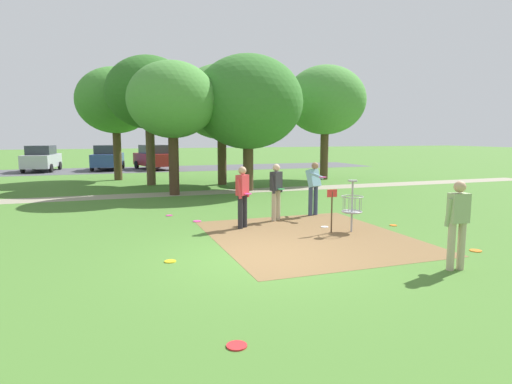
# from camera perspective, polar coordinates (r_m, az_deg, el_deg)

# --- Properties ---
(ground_plane) EXTENTS (160.00, 160.00, 0.00)m
(ground_plane) POSITION_cam_1_polar(r_m,az_deg,el_deg) (9.19, 0.61, -8.66)
(ground_plane) COLOR #47752D
(dirt_tee_pad) EXTENTS (4.76, 5.56, 0.01)m
(dirt_tee_pad) POSITION_cam_1_polar(r_m,az_deg,el_deg) (11.11, 7.05, -5.85)
(dirt_tee_pad) COLOR brown
(dirt_tee_pad) RESTS_ON ground
(disc_golf_basket) EXTENTS (0.98, 0.58, 1.39)m
(disc_golf_basket) POSITION_cam_1_polar(r_m,az_deg,el_deg) (11.69, 12.28, -1.55)
(disc_golf_basket) COLOR #9E9EA3
(disc_golf_basket) RESTS_ON ground
(player_foreground_watching) EXTENTS (0.48, 0.45, 1.71)m
(player_foreground_watching) POSITION_cam_1_polar(r_m,az_deg,el_deg) (12.94, 2.68, 0.43)
(player_foreground_watching) COLOR tan
(player_foreground_watching) RESTS_ON ground
(player_throwing) EXTENTS (0.45, 1.17, 1.71)m
(player_throwing) POSITION_cam_1_polar(r_m,az_deg,el_deg) (13.93, 7.61, 0.95)
(player_throwing) COLOR #384260
(player_throwing) RESTS_ON ground
(player_waiting_left) EXTENTS (0.47, 0.45, 1.71)m
(player_waiting_left) POSITION_cam_1_polar(r_m,az_deg,el_deg) (11.89, -1.79, -0.19)
(player_waiting_left) COLOR #232328
(player_waiting_left) RESTS_ON ground
(player_waiting_right) EXTENTS (0.48, 0.42, 1.71)m
(player_waiting_right) POSITION_cam_1_polar(r_m,az_deg,el_deg) (9.02, 25.05, -3.36)
(player_waiting_right) COLOR tan
(player_waiting_right) RESTS_ON ground
(frisbee_near_basket) EXTENTS (0.21, 0.21, 0.02)m
(frisbee_near_basket) POSITION_cam_1_polar(r_m,az_deg,el_deg) (14.13, -11.38, -3.05)
(frisbee_near_basket) COLOR #E53D99
(frisbee_near_basket) RESTS_ON ground
(frisbee_by_tee) EXTENTS (0.25, 0.25, 0.02)m
(frisbee_by_tee) POSITION_cam_1_polar(r_m,az_deg,el_deg) (13.05, -7.77, -3.84)
(frisbee_by_tee) COLOR #E53D99
(frisbee_by_tee) RESTS_ON ground
(frisbee_mid_grass) EXTENTS (0.24, 0.24, 0.02)m
(frisbee_mid_grass) POSITION_cam_1_polar(r_m,az_deg,el_deg) (9.07, -11.24, -8.95)
(frisbee_mid_grass) COLOR gold
(frisbee_mid_grass) RESTS_ON ground
(frisbee_far_left) EXTENTS (0.25, 0.25, 0.02)m
(frisbee_far_left) POSITION_cam_1_polar(r_m,az_deg,el_deg) (10.86, 26.97, -6.90)
(frisbee_far_left) COLOR orange
(frisbee_far_left) RESTS_ON ground
(frisbee_far_right) EXTENTS (0.21, 0.21, 0.02)m
(frisbee_far_right) POSITION_cam_1_polar(r_m,az_deg,el_deg) (12.29, 9.03, -4.57)
(frisbee_far_right) COLOR white
(frisbee_far_right) RESTS_ON ground
(frisbee_scattered_a) EXTENTS (0.26, 0.26, 0.02)m
(frisbee_scattered_a) POSITION_cam_1_polar(r_m,az_deg,el_deg) (5.60, -2.56, -19.58)
(frisbee_scattered_a) COLOR red
(frisbee_scattered_a) RESTS_ON ground
(frisbee_scattered_b) EXTENTS (0.21, 0.21, 0.02)m
(frisbee_scattered_b) POSITION_cam_1_polar(r_m,az_deg,el_deg) (12.95, 17.65, -4.21)
(frisbee_scattered_b) COLOR orange
(frisbee_scattered_b) RESTS_ON ground
(tree_near_left) EXTENTS (3.79, 3.79, 5.66)m
(tree_near_left) POSITION_cam_1_polar(r_m,az_deg,el_deg) (18.93, -10.98, 11.77)
(tree_near_left) COLOR #422D1E
(tree_near_left) RESTS_ON ground
(tree_mid_left) EXTENTS (5.01, 5.01, 6.19)m
(tree_mid_left) POSITION_cam_1_polar(r_m,az_deg,el_deg) (20.12, -1.06, 11.72)
(tree_mid_left) COLOR #4C3823
(tree_mid_left) RESTS_ON ground
(tree_mid_center) EXTENTS (4.30, 4.30, 6.53)m
(tree_mid_center) POSITION_cam_1_polar(r_m,az_deg,el_deg) (23.03, -13.97, 12.54)
(tree_mid_center) COLOR brown
(tree_mid_center) RESTS_ON ground
(tree_mid_right) EXTENTS (4.34, 4.34, 6.36)m
(tree_mid_right) POSITION_cam_1_polar(r_m,az_deg,el_deg) (26.14, -18.06, 11.36)
(tree_mid_right) COLOR #4C3823
(tree_mid_right) RESTS_ON ground
(tree_far_left) EXTENTS (4.61, 4.61, 6.52)m
(tree_far_left) POSITION_cam_1_polar(r_m,az_deg,el_deg) (25.60, 9.12, 11.83)
(tree_far_left) COLOR #4C3823
(tree_far_left) RESTS_ON ground
(tree_far_center) EXTENTS (4.47, 4.47, 6.15)m
(tree_far_center) POSITION_cam_1_polar(r_m,az_deg,el_deg) (22.65, -4.58, 11.69)
(tree_far_center) COLOR #4C3823
(tree_far_center) RESTS_ON ground
(parking_lot_strip) EXTENTS (36.00, 6.00, 0.01)m
(parking_lot_strip) POSITION_cam_1_polar(r_m,az_deg,el_deg) (33.78, -14.23, 2.92)
(parking_lot_strip) COLOR #4C4C51
(parking_lot_strip) RESTS_ON ground
(parked_car_leftmost) EXTENTS (2.38, 4.40, 1.84)m
(parked_car_leftmost) POSITION_cam_1_polar(r_m,az_deg,el_deg) (34.57, -26.42, 3.99)
(parked_car_leftmost) COLOR #B2B7BC
(parked_car_leftmost) RESTS_ON ground
(parked_car_center_left) EXTENTS (2.51, 4.45, 1.84)m
(parked_car_center_left) POSITION_cam_1_polar(r_m,az_deg,el_deg) (34.14, -18.95, 4.33)
(parked_car_center_left) COLOR #2D4784
(parked_car_center_left) RESTS_ON ground
(parked_car_center_right) EXTENTS (2.79, 4.52, 1.84)m
(parked_car_center_right) POSITION_cam_1_polar(r_m,az_deg,el_deg) (33.72, -13.35, 4.50)
(parked_car_center_right) COLOR maroon
(parked_car_center_right) RESTS_ON ground
(gravel_path) EXTENTS (40.00, 1.47, 0.00)m
(gravel_path) POSITION_cam_1_polar(r_m,az_deg,el_deg) (19.33, -10.24, -0.23)
(gravel_path) COLOR gray
(gravel_path) RESTS_ON ground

